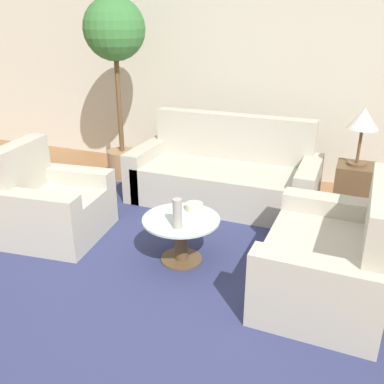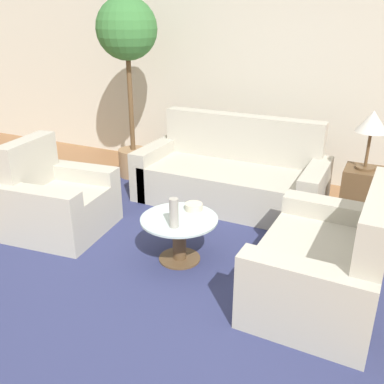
% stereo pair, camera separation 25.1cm
% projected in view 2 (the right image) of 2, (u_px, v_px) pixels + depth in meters
% --- Properties ---
extents(ground_plane, '(14.00, 14.00, 0.00)m').
position_uv_depth(ground_plane, '(151.00, 299.00, 3.24)').
color(ground_plane, '#8E603D').
extents(wall_back, '(10.00, 0.06, 2.60)m').
position_uv_depth(wall_back, '(275.00, 75.00, 5.27)').
color(wall_back, beige).
rests_on(wall_back, ground_plane).
extents(rug, '(3.56, 3.63, 0.01)m').
position_uv_depth(rug, '(180.00, 259.00, 3.76)').
color(rug, navy).
rests_on(rug, ground_plane).
extents(sofa_main, '(2.07, 0.90, 0.94)m').
position_uv_depth(sofa_main, '(232.00, 177.00, 4.84)').
color(sofa_main, '#B2AD9E').
rests_on(sofa_main, ground_plane).
extents(armchair, '(0.93, 0.96, 0.91)m').
position_uv_depth(armchair, '(56.00, 203.00, 4.18)').
color(armchair, '#B2AD9E').
rests_on(armchair, ground_plane).
extents(loveseat, '(0.89, 1.29, 0.92)m').
position_uv_depth(loveseat, '(330.00, 266.00, 3.14)').
color(loveseat, '#B2AD9E').
rests_on(loveseat, ground_plane).
extents(coffee_table, '(0.66, 0.66, 0.40)m').
position_uv_depth(coffee_table, '(179.00, 233.00, 3.66)').
color(coffee_table, brown).
rests_on(coffee_table, ground_plane).
extents(side_table, '(0.37, 0.37, 0.60)m').
position_uv_depth(side_table, '(360.00, 197.00, 4.29)').
color(side_table, brown).
rests_on(side_table, ground_plane).
extents(table_lamp, '(0.30, 0.30, 0.57)m').
position_uv_depth(table_lamp, '(372.00, 124.00, 4.00)').
color(table_lamp, brown).
rests_on(table_lamp, side_table).
extents(potted_plant, '(0.73, 0.73, 2.20)m').
position_uv_depth(potted_plant, '(128.00, 48.00, 5.09)').
color(potted_plant, '#93704C').
rests_on(potted_plant, ground_plane).
extents(vase, '(0.07, 0.07, 0.25)m').
position_uv_depth(vase, '(174.00, 213.00, 3.42)').
color(vase, '#9E998E').
rests_on(vase, coffee_table).
extents(bowl, '(0.16, 0.16, 0.06)m').
position_uv_depth(bowl, '(194.00, 207.00, 3.75)').
color(bowl, beige).
rests_on(bowl, coffee_table).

